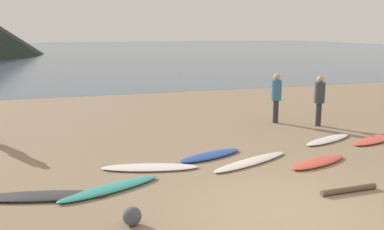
{
  "coord_description": "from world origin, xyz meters",
  "views": [
    {
      "loc": [
        -3.83,
        -6.27,
        3.27
      ],
      "look_at": [
        0.33,
        6.26,
        0.6
      ],
      "focal_mm": 39.33,
      "sensor_mm": 36.0,
      "label": 1
    }
  ],
  "objects_px": {
    "surfboard_2": "(150,167)",
    "driftwood_log": "(349,190)",
    "surfboard_6": "(328,140)",
    "surfboard_5": "(318,162)",
    "person_1": "(276,94)",
    "surfboard_3": "(210,155)",
    "surfboard_7": "(378,139)",
    "surfboard_1": "(110,188)",
    "person_2": "(320,96)",
    "surfboard_0": "(43,196)",
    "beach_rock_near": "(132,216)",
    "surfboard_4": "(251,162)"
  },
  "relations": [
    {
      "from": "person_2",
      "to": "driftwood_log",
      "type": "relative_size",
      "value": 1.33
    },
    {
      "from": "surfboard_2",
      "to": "driftwood_log",
      "type": "xyz_separation_m",
      "value": [
        3.55,
        -2.75,
        0.02
      ]
    },
    {
      "from": "surfboard_3",
      "to": "surfboard_6",
      "type": "xyz_separation_m",
      "value": [
        3.95,
        0.41,
        -0.01
      ]
    },
    {
      "from": "person_1",
      "to": "beach_rock_near",
      "type": "relative_size",
      "value": 5.44
    },
    {
      "from": "surfboard_4",
      "to": "person_2",
      "type": "relative_size",
      "value": 1.46
    },
    {
      "from": "surfboard_1",
      "to": "surfboard_2",
      "type": "height_order",
      "value": "surfboard_1"
    },
    {
      "from": "surfboard_5",
      "to": "surfboard_0",
      "type": "bearing_deg",
      "value": 162.82
    },
    {
      "from": "surfboard_5",
      "to": "beach_rock_near",
      "type": "height_order",
      "value": "beach_rock_near"
    },
    {
      "from": "surfboard_4",
      "to": "surfboard_6",
      "type": "height_order",
      "value": "surfboard_6"
    },
    {
      "from": "surfboard_6",
      "to": "person_2",
      "type": "xyz_separation_m",
      "value": [
        0.93,
        1.85,
        0.99
      ]
    },
    {
      "from": "surfboard_0",
      "to": "beach_rock_near",
      "type": "distance_m",
      "value": 2.27
    },
    {
      "from": "surfboard_4",
      "to": "driftwood_log",
      "type": "bearing_deg",
      "value": -88.57
    },
    {
      "from": "surfboard_6",
      "to": "surfboard_5",
      "type": "bearing_deg",
      "value": -152.83
    },
    {
      "from": "surfboard_1",
      "to": "surfboard_4",
      "type": "height_order",
      "value": "surfboard_1"
    },
    {
      "from": "surfboard_4",
      "to": "surfboard_0",
      "type": "bearing_deg",
      "value": 166.35
    },
    {
      "from": "surfboard_1",
      "to": "person_2",
      "type": "bearing_deg",
      "value": 4.61
    },
    {
      "from": "surfboard_3",
      "to": "surfboard_5",
      "type": "height_order",
      "value": "surfboard_5"
    },
    {
      "from": "surfboard_0",
      "to": "surfboard_6",
      "type": "height_order",
      "value": "surfboard_0"
    },
    {
      "from": "surfboard_2",
      "to": "person_1",
      "type": "distance_m",
      "value": 6.6
    },
    {
      "from": "surfboard_6",
      "to": "driftwood_log",
      "type": "bearing_deg",
      "value": -141.57
    },
    {
      "from": "surfboard_3",
      "to": "surfboard_6",
      "type": "distance_m",
      "value": 3.97
    },
    {
      "from": "surfboard_1",
      "to": "surfboard_2",
      "type": "distance_m",
      "value": 1.55
    },
    {
      "from": "surfboard_5",
      "to": "surfboard_7",
      "type": "relative_size",
      "value": 0.77
    },
    {
      "from": "driftwood_log",
      "to": "surfboard_6",
      "type": "bearing_deg",
      "value": 59.5
    },
    {
      "from": "surfboard_1",
      "to": "surfboard_6",
      "type": "distance_m",
      "value": 7.03
    },
    {
      "from": "person_2",
      "to": "surfboard_5",
      "type": "bearing_deg",
      "value": -15.07
    },
    {
      "from": "surfboard_1",
      "to": "driftwood_log",
      "type": "height_order",
      "value": "driftwood_log"
    },
    {
      "from": "surfboard_3",
      "to": "driftwood_log",
      "type": "bearing_deg",
      "value": -79.43
    },
    {
      "from": "surfboard_4",
      "to": "surfboard_7",
      "type": "bearing_deg",
      "value": -12.05
    },
    {
      "from": "surfboard_0",
      "to": "person_2",
      "type": "relative_size",
      "value": 1.47
    },
    {
      "from": "surfboard_2",
      "to": "person_1",
      "type": "xyz_separation_m",
      "value": [
        5.43,
        3.61,
        1.0
      ]
    },
    {
      "from": "surfboard_2",
      "to": "surfboard_4",
      "type": "height_order",
      "value": "surfboard_2"
    },
    {
      "from": "surfboard_6",
      "to": "beach_rock_near",
      "type": "bearing_deg",
      "value": -172.09
    },
    {
      "from": "driftwood_log",
      "to": "beach_rock_near",
      "type": "height_order",
      "value": "beach_rock_near"
    },
    {
      "from": "surfboard_2",
      "to": "beach_rock_near",
      "type": "height_order",
      "value": "beach_rock_near"
    },
    {
      "from": "surfboard_2",
      "to": "person_2",
      "type": "height_order",
      "value": "person_2"
    },
    {
      "from": "person_1",
      "to": "person_2",
      "type": "distance_m",
      "value": 1.47
    },
    {
      "from": "surfboard_5",
      "to": "surfboard_6",
      "type": "bearing_deg",
      "value": 29.78
    },
    {
      "from": "surfboard_1",
      "to": "surfboard_7",
      "type": "height_order",
      "value": "surfboard_1"
    },
    {
      "from": "surfboard_1",
      "to": "surfboard_4",
      "type": "relative_size",
      "value": 0.9
    },
    {
      "from": "surfboard_2",
      "to": "person_2",
      "type": "relative_size",
      "value": 1.33
    },
    {
      "from": "surfboard_0",
      "to": "surfboard_5",
      "type": "xyz_separation_m",
      "value": [
        6.48,
        0.15,
        0.0
      ]
    },
    {
      "from": "person_1",
      "to": "driftwood_log",
      "type": "xyz_separation_m",
      "value": [
        -1.88,
        -6.36,
        -0.98
      ]
    },
    {
      "from": "surfboard_6",
      "to": "person_1",
      "type": "height_order",
      "value": "person_1"
    },
    {
      "from": "surfboard_5",
      "to": "surfboard_6",
      "type": "xyz_separation_m",
      "value": [
        1.6,
        1.79,
        -0.01
      ]
    },
    {
      "from": "beach_rock_near",
      "to": "surfboard_0",
      "type": "bearing_deg",
      "value": 130.53
    },
    {
      "from": "surfboard_2",
      "to": "beach_rock_near",
      "type": "distance_m",
      "value": 2.96
    },
    {
      "from": "surfboard_0",
      "to": "driftwood_log",
      "type": "height_order",
      "value": "driftwood_log"
    },
    {
      "from": "surfboard_1",
      "to": "surfboard_6",
      "type": "relative_size",
      "value": 1.12
    },
    {
      "from": "surfboard_4",
      "to": "driftwood_log",
      "type": "distance_m",
      "value": 2.61
    }
  ]
}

